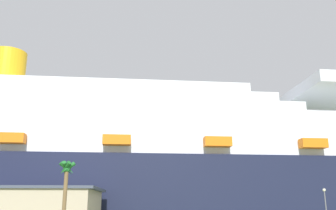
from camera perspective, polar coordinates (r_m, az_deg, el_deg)
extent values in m
cube|color=#191E38|center=(122.39, -7.87, -12.58)|extent=(253.77, 45.50, 18.60)
cube|color=white|center=(123.32, -7.69, -7.59)|extent=(223.39, 41.29, 2.91)
cube|color=white|center=(123.99, -9.99, -6.18)|extent=(214.33, 40.58, 2.91)
cube|color=white|center=(124.92, -12.24, -4.78)|extent=(200.90, 39.22, 2.91)
cube|color=white|center=(126.12, -14.45, -3.39)|extent=(188.19, 38.22, 2.91)
cube|color=white|center=(127.57, -16.61, -2.03)|extent=(180.83, 37.66, 2.91)
cube|color=white|center=(129.27, -18.71, -0.70)|extent=(170.37, 36.64, 2.91)
cube|color=white|center=(131.21, -20.75, 0.59)|extent=(163.16, 35.79, 2.91)
cube|color=white|center=(133.37, -22.73, 1.85)|extent=(155.00, 34.89, 2.91)
cube|color=white|center=(147.28, 23.61, 1.81)|extent=(27.13, 35.97, 4.00)
cylinder|color=yellow|center=(136.42, -23.42, 4.97)|extent=(11.94, 11.94, 12.50)
cube|color=orange|center=(112.41, -23.11, -4.73)|extent=(8.17, 3.64, 2.80)
cube|color=orange|center=(107.45, -7.88, -5.37)|extent=(8.17, 3.64, 2.80)
cube|color=orange|center=(110.40, 7.65, -5.64)|extent=(8.17, 3.64, 2.80)
cube|color=orange|center=(120.69, 21.44, -5.54)|extent=(8.17, 3.64, 2.80)
cylinder|color=brown|center=(62.96, -15.63, -13.91)|extent=(0.63, 0.63, 9.75)
cone|color=#1E6628|center=(63.15, -14.95, -9.43)|extent=(0.82, 2.78, 1.80)
cone|color=#1E6628|center=(63.51, -15.07, -9.45)|extent=(2.59, 1.88, 2.20)
cone|color=#1E6628|center=(63.60, -15.41, -9.43)|extent=(2.50, 1.78, 2.35)
cone|color=#1E6628|center=(63.26, -15.67, -9.39)|extent=(0.99, 2.55, 2.33)
cone|color=#1E6628|center=(62.97, -15.60, -9.37)|extent=(2.38, 2.14, 2.30)
cone|color=#1E6628|center=(62.84, -15.20, -9.38)|extent=(2.56, 1.87, 2.25)
sphere|color=#1E6628|center=(63.21, -15.31, -9.50)|extent=(1.10, 1.10, 1.10)
cylinder|color=slate|center=(75.62, 23.18, -14.61)|extent=(0.20, 0.20, 6.54)
sphere|color=#F9F2CC|center=(75.66, 22.90, -11.96)|extent=(0.56, 0.56, 0.56)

